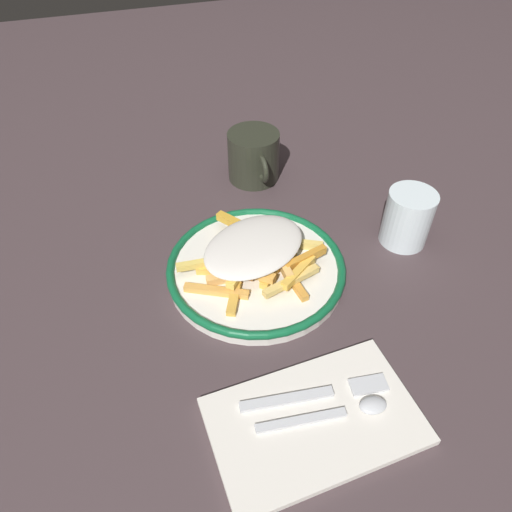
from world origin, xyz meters
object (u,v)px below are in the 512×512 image
(fork, at_px, (315,394))
(napkin, at_px, (314,421))
(plate, at_px, (256,268))
(fries_heap, at_px, (256,252))
(water_glass, at_px, (408,218))
(spoon, at_px, (345,411))
(coffee_mug, at_px, (254,156))

(fork, bearing_deg, napkin, -24.60)
(plate, relative_size, fries_heap, 1.18)
(napkin, bearing_deg, water_glass, 133.34)
(spoon, xyz_separation_m, water_glass, (-0.25, 0.22, 0.03))
(napkin, xyz_separation_m, coffee_mug, (-0.48, 0.08, 0.04))
(fork, xyz_separation_m, spoon, (0.03, 0.02, 0.00))
(spoon, bearing_deg, water_glass, 137.99)
(plate, xyz_separation_m, napkin, (0.24, -0.01, -0.01))
(napkin, distance_m, water_glass, 0.35)
(plate, bearing_deg, spoon, 5.66)
(fork, xyz_separation_m, coffee_mug, (-0.45, 0.07, 0.03))
(plate, distance_m, coffee_mug, 0.25)
(water_glass, bearing_deg, spoon, -42.01)
(fries_heap, distance_m, water_glass, 0.24)
(fries_heap, height_order, water_glass, water_glass)
(plate, bearing_deg, napkin, -2.45)
(napkin, bearing_deg, fork, 155.40)
(plate, distance_m, water_glass, 0.25)
(napkin, height_order, water_glass, water_glass)
(spoon, height_order, coffee_mug, coffee_mug)
(plate, distance_m, fork, 0.22)
(plate, bearing_deg, water_glass, 90.02)
(coffee_mug, bearing_deg, plate, -17.27)
(plate, height_order, spoon, plate)
(plate, relative_size, coffee_mug, 2.17)
(plate, height_order, coffee_mug, coffee_mug)
(fork, xyz_separation_m, water_glass, (-0.22, 0.24, 0.03))
(water_glass, relative_size, coffee_mug, 0.74)
(water_glass, bearing_deg, fork, -48.58)
(water_glass, bearing_deg, plate, -89.98)
(fries_heap, height_order, coffee_mug, coffee_mug)
(water_glass, distance_m, coffee_mug, 0.29)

